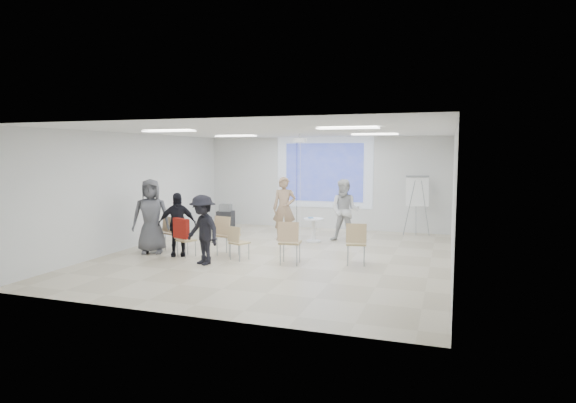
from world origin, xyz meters
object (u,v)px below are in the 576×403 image
(player_left, at_px, (284,204))
(chair_right_inner, at_px, (289,239))
(chair_left_mid, at_px, (184,238))
(flipchart_easel, at_px, (417,192))
(pedestal_table, at_px, (314,229))
(chair_left_inner, at_px, (226,232))
(chair_center, at_px, (237,240))
(chair_far_left, at_px, (172,230))
(laptop, at_px, (228,234))
(audience_outer, at_px, (151,212))
(audience_mid, at_px, (203,225))
(av_cart, at_px, (226,217))
(chair_right_far, at_px, (356,240))
(audience_left, at_px, (177,220))
(player_right, at_px, (345,207))

(player_left, height_order, chair_right_inner, player_left)
(chair_right_inner, bearing_deg, chair_left_mid, 173.42)
(chair_right_inner, height_order, flipchart_easel, flipchart_easel)
(pedestal_table, bearing_deg, chair_left_inner, -122.61)
(pedestal_table, distance_m, chair_left_inner, 2.86)
(chair_center, bearing_deg, chair_far_left, -171.15)
(chair_far_left, height_order, chair_left_inner, chair_left_inner)
(player_left, distance_m, laptop, 2.51)
(audience_outer, bearing_deg, audience_mid, -47.96)
(audience_mid, bearing_deg, chair_left_mid, 172.84)
(audience_outer, distance_m, av_cart, 4.31)
(chair_right_inner, height_order, chair_right_far, chair_right_inner)
(pedestal_table, distance_m, laptop, 2.76)
(chair_far_left, xyz_separation_m, chair_right_inner, (3.34, -0.53, 0.06))
(chair_left_mid, relative_size, av_cart, 1.01)
(chair_right_far, height_order, flipchart_easel, flipchart_easel)
(pedestal_table, bearing_deg, audience_left, -133.73)
(chair_right_far, distance_m, audience_left, 4.33)
(chair_right_inner, height_order, audience_outer, audience_outer)
(chair_right_inner, xyz_separation_m, audience_outer, (-3.66, 0.12, 0.45))
(player_left, relative_size, player_right, 1.06)
(chair_center, xyz_separation_m, audience_mid, (-0.56, -0.62, 0.41))
(player_left, relative_size, chair_right_far, 2.15)
(chair_far_left, height_order, av_cart, chair_far_left)
(player_left, xyz_separation_m, laptop, (-0.63, -2.38, -0.50))
(chair_right_inner, distance_m, audience_mid, 1.96)
(chair_center, bearing_deg, player_left, 108.40)
(player_left, height_order, audience_outer, audience_outer)
(chair_right_far, bearing_deg, audience_outer, 173.24)
(chair_center, xyz_separation_m, chair_right_inner, (1.29, -0.05, 0.11))
(laptop, bearing_deg, audience_left, 34.68)
(flipchart_easel, bearing_deg, chair_left_inner, -143.91)
(chair_right_inner, relative_size, audience_outer, 0.48)
(laptop, height_order, flipchart_easel, flipchart_easel)
(chair_right_far, distance_m, audience_mid, 3.43)
(chair_center, distance_m, chair_right_far, 2.74)
(pedestal_table, relative_size, player_left, 0.36)
(audience_mid, relative_size, audience_outer, 0.86)
(player_right, relative_size, laptop, 5.41)
(flipchart_easel, bearing_deg, player_left, -162.11)
(audience_outer, bearing_deg, audience_left, -33.22)
(chair_far_left, height_order, chair_right_inner, chair_right_inner)
(chair_left_mid, bearing_deg, chair_far_left, 162.23)
(chair_far_left, xyz_separation_m, audience_outer, (-0.33, -0.41, 0.51))
(player_left, bearing_deg, av_cart, 135.06)
(chair_left_inner, height_order, chair_center, chair_left_inner)
(chair_center, relative_size, audience_left, 0.45)
(chair_left_inner, height_order, av_cart, chair_left_inner)
(av_cart, bearing_deg, laptop, -69.41)
(chair_left_mid, xyz_separation_m, audience_left, (-0.23, 0.08, 0.41))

